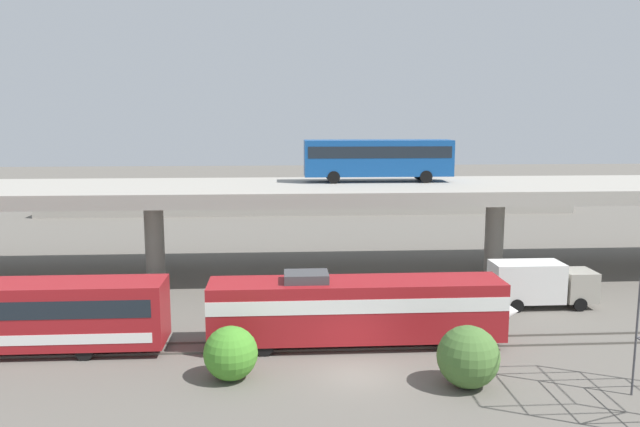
{
  "coord_description": "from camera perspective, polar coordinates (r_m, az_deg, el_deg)",
  "views": [
    {
      "loc": [
        -3.7,
        -29.29,
        12.64
      ],
      "look_at": [
        -0.36,
        23.54,
        4.34
      ],
      "focal_mm": 35.44,
      "sensor_mm": 36.0,
      "label": 1
    }
  ],
  "objects": [
    {
      "name": "parked_car_1",
      "position": [
        87.57,
        -15.09,
        1.93
      ],
      "size": [
        4.3,
        1.96,
        1.5
      ],
      "rotation": [
        0.0,
        0.0,
        3.14
      ],
      "color": "#515459",
      "rests_on": "pier_parking_lot"
    },
    {
      "name": "ground_plane",
      "position": [
        32.12,
        3.39,
        -14.29
      ],
      "size": [
        260.0,
        260.0,
        0.0
      ],
      "primitive_type": "plane",
      "color": "#605B54"
    },
    {
      "name": "transit_bus_on_overpass",
      "position": [
        51.73,
        5.24,
        5.15
      ],
      "size": [
        12.0,
        2.68,
        3.4
      ],
      "rotation": [
        0.0,
        0.0,
        3.14
      ],
      "color": "#14478C",
      "rests_on": "highway_overpass"
    },
    {
      "name": "service_truck_west",
      "position": [
        44.45,
        19.19,
        -5.93
      ],
      "size": [
        6.8,
        2.46,
        3.04
      ],
      "color": "#9E998C",
      "rests_on": "ground_plane"
    },
    {
      "name": "parked_car_2",
      "position": [
        87.37,
        -20.03,
        1.68
      ],
      "size": [
        4.17,
        1.84,
        1.5
      ],
      "rotation": [
        0.0,
        0.0,
        3.14
      ],
      "color": "silver",
      "rests_on": "pier_parking_lot"
    },
    {
      "name": "rail_strip_near",
      "position": [
        35.06,
        2.74,
        -12.13
      ],
      "size": [
        110.0,
        0.12,
        0.12
      ],
      "primitive_type": "cube",
      "color": "#59544C",
      "rests_on": "ground_plane"
    },
    {
      "name": "highway_overpass",
      "position": [
        49.81,
        0.67,
        1.86
      ],
      "size": [
        96.0,
        11.8,
        7.22
      ],
      "color": "#9E998E",
      "rests_on": "ground_plane"
    },
    {
      "name": "parked_car_4",
      "position": [
        90.67,
        13.23,
        2.23
      ],
      "size": [
        4.46,
        1.99,
        1.5
      ],
      "color": "#B7B7BC",
      "rests_on": "pier_parking_lot"
    },
    {
      "name": "train_locomotive",
      "position": [
        35.24,
        4.61,
        -8.37
      ],
      "size": [
        17.23,
        3.04,
        4.18
      ],
      "color": "maroon",
      "rests_on": "ground_plane"
    },
    {
      "name": "rail_strip_far",
      "position": [
        36.5,
        2.47,
        -11.26
      ],
      "size": [
        110.0,
        0.12,
        0.12
      ],
      "primitive_type": "cube",
      "color": "#59544C",
      "rests_on": "ground_plane"
    },
    {
      "name": "parked_car_6",
      "position": [
        83.74,
        -6.01,
        1.88
      ],
      "size": [
        4.38,
        1.87,
        1.5
      ],
      "rotation": [
        0.0,
        0.0,
        3.14
      ],
      "color": "#0C4C26",
      "rests_on": "pier_parking_lot"
    },
    {
      "name": "parked_car_3",
      "position": [
        86.25,
        14.19,
        1.86
      ],
      "size": [
        4.69,
        1.92,
        1.5
      ],
      "color": "silver",
      "rests_on": "pier_parking_lot"
    },
    {
      "name": "pier_parking_lot",
      "position": [
        85.19,
        -1.1,
        0.95
      ],
      "size": [
        68.55,
        11.25,
        1.7
      ],
      "primitive_type": "cube",
      "color": "#9E998E",
      "rests_on": "ground_plane"
    },
    {
      "name": "harbor_water",
      "position": [
        108.1,
        -1.63,
        2.19
      ],
      "size": [
        140.0,
        36.0,
        0.01
      ],
      "primitive_type": "cube",
      "color": "navy",
      "rests_on": "ground_plane"
    },
    {
      "name": "parked_car_0",
      "position": [
        85.58,
        0.12,
        2.08
      ],
      "size": [
        4.34,
        1.89,
        1.5
      ],
      "rotation": [
        0.0,
        0.0,
        3.14
      ],
      "color": "#515459",
      "rests_on": "pier_parking_lot"
    },
    {
      "name": "shrub_right",
      "position": [
        30.97,
        13.24,
        -12.49
      ],
      "size": [
        2.93,
        2.93,
        2.93
      ],
      "primitive_type": "sphere",
      "color": "#456C31",
      "rests_on": "ground_plane"
    },
    {
      "name": "parked_car_5",
      "position": [
        88.47,
        13.57,
        2.06
      ],
      "size": [
        4.65,
        1.92,
        1.5
      ],
      "color": "#9E998C",
      "rests_on": "pier_parking_lot"
    },
    {
      "name": "shrub_left",
      "position": [
        31.33,
        -8.07,
        -12.39
      ],
      "size": [
        2.62,
        2.62,
        2.62
      ],
      "primitive_type": "sphere",
      "color": "#458B2B",
      "rests_on": "ground_plane"
    }
  ]
}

